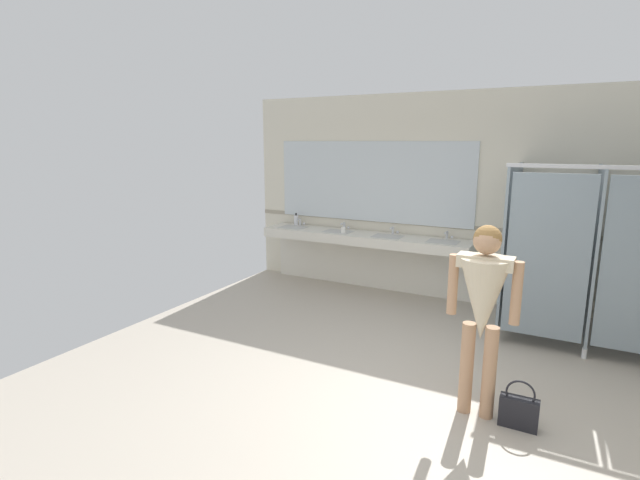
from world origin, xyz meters
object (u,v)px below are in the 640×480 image
Objects in this scene: person_standing at (483,299)px; handbag at (519,411)px; paper_cup at (343,230)px; soap_dispenser at (296,220)px.

handbag is (0.34, -0.04, -0.86)m from person_standing.
person_standing is 16.77× the size of paper_cup.
person_standing is 4.42m from soap_dispenser.
soap_dispenser is 2.08× the size of paper_cup.
paper_cup is at bearing 133.61° from person_standing.
soap_dispenser is at bearing 140.42° from person_standing.
soap_dispenser is (-3.75, 2.86, 0.83)m from handbag.
soap_dispenser reaches higher than paper_cup.
handbag is 4.78m from soap_dispenser.
paper_cup is (-2.42, 2.54, -0.07)m from person_standing.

